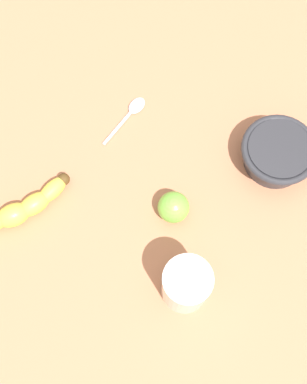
{
  "coord_description": "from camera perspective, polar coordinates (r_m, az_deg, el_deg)",
  "views": [
    {
      "loc": [
        -19.14,
        20.12,
        83.9
      ],
      "look_at": [
        -3.64,
        -3.37,
        5.0
      ],
      "focal_mm": 48.29,
      "sensor_mm": 36.0,
      "label": 1
    }
  ],
  "objects": [
    {
      "name": "teaspoon",
      "position": [
        0.92,
        -2.13,
        9.22
      ],
      "size": [
        2.6,
        11.26,
        0.8
      ],
      "rotation": [
        0.0,
        0.0,
        4.66
      ],
      "color": "silver",
      "rests_on": "wooden_tabletop"
    },
    {
      "name": "lime_fruit",
      "position": [
        0.82,
        2.22,
        -1.69
      ],
      "size": [
        5.13,
        5.13,
        5.13
      ],
      "primitive_type": "sphere",
      "color": "#75C142",
      "rests_on": "wooden_tabletop"
    },
    {
      "name": "ceramic_bowl",
      "position": [
        0.88,
        13.55,
        4.21
      ],
      "size": [
        12.62,
        12.62,
        5.03
      ],
      "color": "#2D2D33",
      "rests_on": "wooden_tabletop"
    },
    {
      "name": "banana",
      "position": [
        0.86,
        -15.39,
        -2.06
      ],
      "size": [
        12.75,
        18.38,
        3.71
      ],
      "rotation": [
        0.0,
        0.0,
        4.14
      ],
      "color": "yellow",
      "rests_on": "wooden_tabletop"
    },
    {
      "name": "smoothie_glass",
      "position": [
        0.77,
        3.61,
        -10.22
      ],
      "size": [
        7.27,
        7.27,
        9.75
      ],
      "color": "silver",
      "rests_on": "wooden_tabletop"
    },
    {
      "name": "wooden_tabletop",
      "position": [
        0.87,
        -3.23,
        -1.28
      ],
      "size": [
        120.0,
        120.0,
        3.0
      ],
      "primitive_type": "cube",
      "color": "#B97250",
      "rests_on": "ground"
    }
  ]
}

